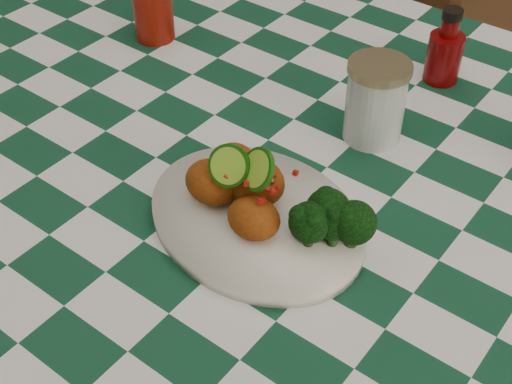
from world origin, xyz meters
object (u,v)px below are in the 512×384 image
Objects in this scene: dining_table at (312,338)px; wooden_chair_left at (325,31)px; red_tumbler at (153,6)px; fried_chicken_pile at (250,184)px; mason_jar at (375,101)px; plate at (256,219)px; ketchup_bottle at (446,46)px.

wooden_chair_left is at bearing 122.33° from dining_table.
red_tumbler reaches higher than dining_table.
dining_table is 0.48m from fried_chicken_pile.
wooden_chair_left is (-0.04, 0.64, -0.34)m from red_tumbler.
red_tumbler is at bearing -69.77° from wooden_chair_left.
fried_chicken_pile is at bearing -97.09° from mason_jar.
wooden_chair_left is at bearing 116.83° from fried_chicken_pile.
plate is at bearing 0.00° from fried_chicken_pile.
red_tumbler is 0.50m from ketchup_bottle.
ketchup_bottle reaches higher than plate.
fried_chicken_pile is at bearing -95.33° from ketchup_bottle.
red_tumbler is at bearing 147.53° from fried_chicken_pile.
plate is (-0.01, -0.15, 0.40)m from dining_table.
mason_jar reaches higher than fried_chicken_pile.
wooden_chair_left is at bearing 117.33° from plate.
ketchup_bottle is 0.12× the size of wooden_chair_left.
fried_chicken_pile is (-0.01, 0.00, 0.05)m from plate.
ketchup_bottle reaches higher than dining_table.
red_tumbler is at bearing -158.31° from ketchup_bottle.
red_tumbler is at bearing 165.13° from dining_table.
ketchup_bottle is 0.76m from wooden_chair_left.
ketchup_bottle is at bearing 85.76° from dining_table.
dining_table is at bearing -40.84° from wooden_chair_left.
mason_jar is 0.12× the size of wooden_chair_left.
dining_table is 11.71× the size of fried_chicken_pile.
mason_jar is 0.89m from wooden_chair_left.
mason_jar is at bearing -93.10° from ketchup_bottle.
red_tumbler is (-0.44, 0.12, 0.45)m from dining_table.
dining_table is 0.90m from wooden_chair_left.
dining_table is 0.64m from red_tumbler.
fried_chicken_pile is 0.45m from ketchup_bottle.
fried_chicken_pile reaches higher than dining_table.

